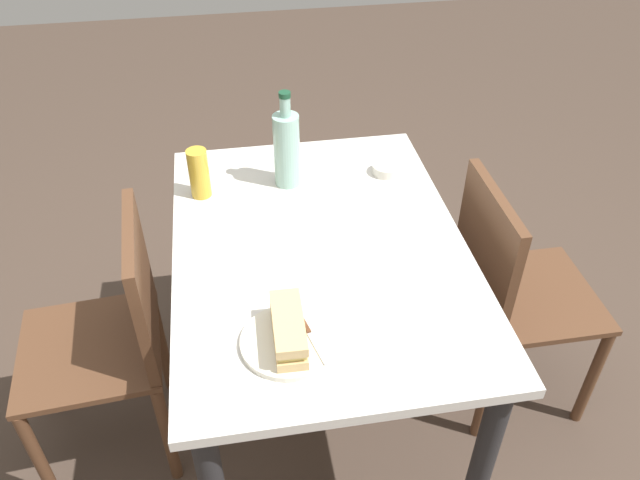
% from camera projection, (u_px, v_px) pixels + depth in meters
% --- Properties ---
extents(ground_plane, '(8.00, 8.00, 0.00)m').
position_uv_depth(ground_plane, '(320.00, 408.00, 2.20)').
color(ground_plane, '#47382D').
extents(dining_table, '(1.12, 0.80, 0.73)m').
position_uv_depth(dining_table, '(320.00, 277.00, 1.81)').
color(dining_table, silver).
rests_on(dining_table, ground).
extents(chair_far, '(0.40, 0.40, 0.85)m').
position_uv_depth(chair_far, '(508.00, 288.00, 1.97)').
color(chair_far, brown).
rests_on(chair_far, ground).
extents(chair_near, '(0.43, 0.43, 0.85)m').
position_uv_depth(chair_near, '(116.00, 334.00, 1.82)').
color(chair_near, brown).
rests_on(chair_near, ground).
extents(plate_near, '(0.23, 0.23, 0.01)m').
position_uv_depth(plate_near, '(289.00, 341.00, 1.45)').
color(plate_near, silver).
rests_on(plate_near, dining_table).
extents(baguette_sandwich_near, '(0.19, 0.08, 0.07)m').
position_uv_depth(baguette_sandwich_near, '(289.00, 329.00, 1.43)').
color(baguette_sandwich_near, '#DBB77A').
rests_on(baguette_sandwich_near, plate_near).
extents(knife_near, '(0.18, 0.05, 0.01)m').
position_uv_depth(knife_near, '(309.00, 333.00, 1.46)').
color(knife_near, silver).
rests_on(knife_near, plate_near).
extents(water_bottle, '(0.08, 0.08, 0.31)m').
position_uv_depth(water_bottle, '(287.00, 148.00, 1.90)').
color(water_bottle, '#99C6B7').
rests_on(water_bottle, dining_table).
extents(beer_glass, '(0.06, 0.06, 0.15)m').
position_uv_depth(beer_glass, '(199.00, 173.00, 1.87)').
color(beer_glass, gold).
rests_on(beer_glass, dining_table).
extents(olive_bowl, '(0.09, 0.09, 0.03)m').
position_uv_depth(olive_bowl, '(386.00, 169.00, 2.01)').
color(olive_bowl, silver).
rests_on(olive_bowl, dining_table).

